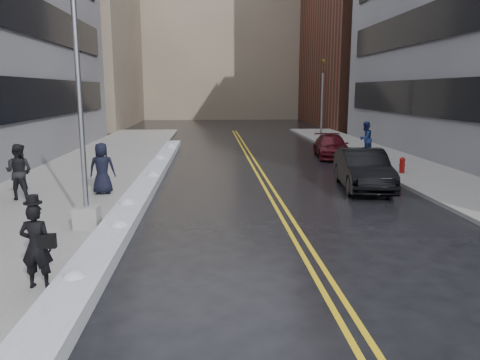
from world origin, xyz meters
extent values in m
plane|color=black|center=(0.00, 0.00, 0.00)|extent=(160.00, 160.00, 0.00)
cube|color=gray|center=(-5.75, 10.00, 0.07)|extent=(5.50, 50.00, 0.15)
cube|color=gray|center=(10.00, 10.00, 0.07)|extent=(4.00, 50.00, 0.15)
cube|color=gold|center=(2.35, 10.00, 0.00)|extent=(0.12, 50.00, 0.01)
cube|color=gold|center=(2.65, 10.00, 0.00)|extent=(0.12, 50.00, 0.01)
cube|color=silver|center=(-2.45, 8.00, 0.17)|extent=(0.90, 30.00, 0.34)
cube|color=gray|center=(-15.50, 44.00, 9.00)|extent=(14.00, 22.00, 18.00)
cube|color=gray|center=(2.00, 60.00, 11.00)|extent=(36.00, 16.00, 22.00)
cube|color=gray|center=(-3.30, 2.00, 0.45)|extent=(0.65, 0.65, 0.60)
cylinder|color=gray|center=(-3.30, 2.00, 4.25)|extent=(0.14, 0.14, 7.00)
cylinder|color=maroon|center=(9.00, 10.00, 0.45)|extent=(0.24, 0.24, 0.60)
sphere|color=maroon|center=(9.00, 10.00, 0.75)|extent=(0.26, 0.26, 0.26)
cylinder|color=maroon|center=(9.00, 10.00, 0.50)|extent=(0.25, 0.10, 0.10)
cylinder|color=gray|center=(8.50, 24.00, 2.65)|extent=(0.14, 0.14, 5.00)
imported|color=#594C0C|center=(8.50, 24.00, 5.65)|extent=(0.16, 0.20, 1.00)
imported|color=black|center=(-3.20, -2.04, 0.99)|extent=(0.63, 0.43, 1.68)
imported|color=black|center=(-6.51, 5.65, 1.13)|extent=(1.04, 0.86, 1.96)
imported|color=black|center=(-3.82, 6.37, 1.10)|extent=(0.97, 0.67, 1.90)
imported|color=navy|center=(9.13, 15.71, 1.14)|extent=(1.22, 1.19, 1.99)
imported|color=black|center=(6.26, 7.31, 0.80)|extent=(2.20, 4.98, 1.59)
imported|color=#480B13|center=(7.30, 16.27, 0.65)|extent=(2.27, 4.62, 1.29)
camera|label=1|loc=(0.15, -10.82, 3.93)|focal=35.00mm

